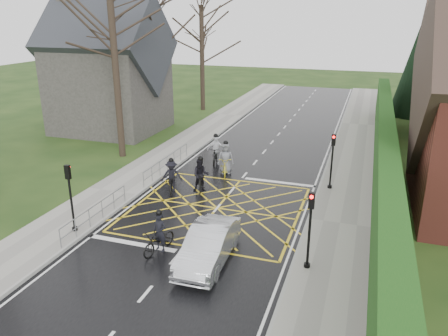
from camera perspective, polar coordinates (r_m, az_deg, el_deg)
The scene contains 22 objects.
ground at distance 21.98m, azimuth -0.91°, elevation -5.28°, with size 120.00×120.00×0.00m, color black.
road at distance 21.98m, azimuth -0.91°, elevation -5.26°, with size 9.00×80.00×0.01m, color black.
sidewalk_right at distance 20.92m, azimuth 14.91°, elevation -7.11°, with size 3.00×80.00×0.15m, color gray.
sidewalk_left at distance 24.46m, azimuth -14.30°, elevation -3.07°, with size 3.00×80.00×0.15m, color gray.
stone_wall at distance 26.36m, azimuth 19.77°, elevation -1.34°, with size 0.50×38.00×0.70m, color slate.
hedge at distance 25.82m, azimuth 20.21°, elevation 2.29°, with size 0.90×38.00×2.80m, color #113E11.
conifer at distance 45.18m, azimuth 24.28°, elevation 12.50°, with size 4.60×4.60×10.00m.
church at distance 37.10m, azimuth -14.94°, elevation 12.25°, with size 8.80×7.80×11.00m.
tree_near at distance 29.38m, azimuth -14.31°, elevation 16.40°, with size 9.24×9.24×11.44m.
tree_mid at distance 36.81m, azimuth -8.83°, elevation 18.40°, with size 10.08×10.08×12.48m.
tree_far at distance 43.87m, azimuth -2.93°, elevation 16.85°, with size 8.40×8.40×10.40m.
railing_south at distance 20.83m, azimuth -16.44°, elevation -5.23°, with size 0.05×5.04×1.03m.
railing_north at distance 26.82m, azimuth -7.45°, elevation 1.03°, with size 0.05×6.04×1.03m.
traffic_light_ne at distance 24.26m, azimuth 13.89°, elevation 0.78°, with size 0.24×0.31×3.21m.
traffic_light_se at distance 16.51m, azimuth 11.09°, elevation -8.12°, with size 0.24×0.31×3.21m.
traffic_light_sw at distance 20.02m, azimuth -19.34°, elevation -3.83°, with size 0.24×0.31×3.21m.
cyclist_rear at distance 18.16m, azimuth -8.45°, elevation -9.06°, with size 1.06×1.99×1.84m.
cyclist_back at distance 23.78m, azimuth -3.08°, elevation -1.34°, with size 1.21×2.08×2.01m.
cyclist_mid at distance 23.96m, azimuth -6.89°, elevation -1.46°, with size 1.42×2.08×1.91m.
cyclist_front at distance 28.01m, azimuth -1.12°, elevation 1.94°, with size 1.18×2.13×2.05m.
cyclist_lead at distance 26.40m, azimuth 0.18°, elevation 0.74°, with size 1.37×2.26×2.07m.
car at distance 17.24m, azimuth -2.04°, elevation -10.04°, with size 1.51×4.34×1.43m, color silver.
Camera 1 is at (6.69, -18.80, 9.22)m, focal length 35.00 mm.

